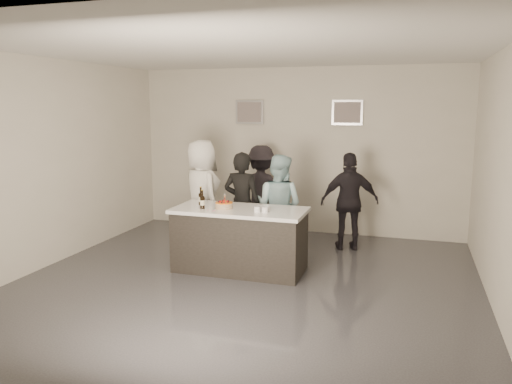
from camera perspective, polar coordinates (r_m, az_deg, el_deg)
floor at (r=6.69m, az=-1.31°, el=-10.46°), size 6.00×6.00×0.00m
ceiling at (r=6.31m, az=-1.42°, el=16.02°), size 6.00×6.00×0.00m
wall_back at (r=9.20m, az=4.69°, el=4.71°), size 6.00×0.04×3.00m
wall_front at (r=3.66m, az=-16.70°, el=-3.61°), size 6.00×0.04×3.00m
wall_left at (r=7.82m, az=-22.69°, el=3.06°), size 0.04×6.00×3.00m
wall_right at (r=6.07m, az=26.53°, el=1.01°), size 0.04×6.00×3.00m
picture_left at (r=9.37m, az=-0.73°, el=9.13°), size 0.54×0.04×0.44m
picture_right at (r=8.98m, az=10.39°, el=8.93°), size 0.54×0.04×0.44m
bar_counter at (r=7.09m, az=-1.86°, el=-5.47°), size 1.86×0.86×0.90m
cake at (r=7.00m, az=-3.68°, el=-1.58°), size 0.25×0.25×0.08m
beer_bottle_a at (r=7.25m, az=-6.32°, el=-0.47°), size 0.07×0.07×0.26m
beer_bottle_b at (r=6.99m, az=-6.15°, el=-0.86°), size 0.07×0.07×0.26m
tumbler_cluster at (r=6.78m, az=0.74°, el=-1.92°), size 0.19×0.19×0.08m
candles at (r=6.89m, az=-5.44°, el=-2.08°), size 0.24×0.08×0.01m
person_main_black at (r=7.73m, az=-1.60°, el=-1.40°), size 0.61×0.41×1.63m
person_main_blue at (r=7.70m, az=2.60°, el=-1.58°), size 0.88×0.74×1.59m
person_guest_left at (r=8.12m, az=-6.21°, el=-0.33°), size 1.03×1.00×1.79m
person_guest_right at (r=8.18m, az=10.66°, el=-1.08°), size 1.00×0.64×1.59m
person_guest_back at (r=8.84m, az=0.60°, el=0.06°), size 1.12×0.72×1.63m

